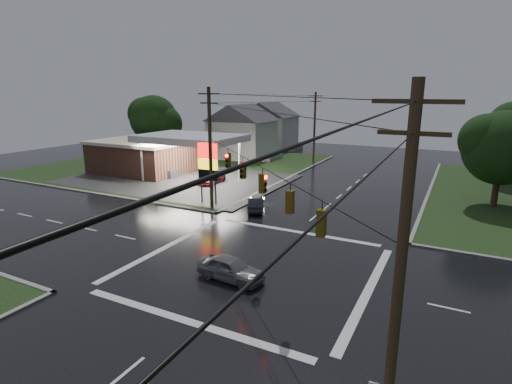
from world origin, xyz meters
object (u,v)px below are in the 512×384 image
at_px(car_pump, 212,179).
at_px(car_crossing, 231,268).
at_px(tree_ne_near, 504,148).
at_px(car_north, 256,204).
at_px(utility_pole_se, 400,272).
at_px(utility_pole_nw, 210,147).
at_px(pylon_sign, 208,163).
at_px(house_near, 242,131).
at_px(house_far, 269,125).
at_px(tree_nw_behind, 155,119).
at_px(utility_pole_n, 315,126).
at_px(gas_station, 151,154).

bearing_deg(car_pump, car_crossing, -54.38).
distance_m(tree_ne_near, car_north, 23.16).
bearing_deg(tree_ne_near, utility_pole_se, -98.38).
xyz_separation_m(utility_pole_nw, car_crossing, (9.08, -11.81, -5.02)).
bearing_deg(utility_pole_se, car_north, 126.58).
relative_size(pylon_sign, utility_pole_se, 0.55).
xyz_separation_m(car_north, car_pump, (-9.49, 7.12, 0.01)).
relative_size(utility_pole_se, tree_ne_near, 1.22).
distance_m(utility_pole_se, house_near, 54.77).
bearing_deg(house_near, house_far, 94.76).
relative_size(tree_nw_behind, car_pump, 2.29).
height_order(utility_pole_nw, utility_pole_se, same).
bearing_deg(utility_pole_nw, utility_pole_se, -45.00).
bearing_deg(utility_pole_n, house_far, 141.23).
bearing_deg(utility_pole_n, car_north, -81.49).
distance_m(utility_pole_nw, tree_nw_behind, 31.82).
height_order(house_far, tree_ne_near, tree_ne_near).
bearing_deg(house_near, pylon_sign, -67.72).
xyz_separation_m(utility_pole_n, house_near, (-11.45, -2.00, -1.06)).
bearing_deg(utility_pole_n, house_near, -170.09).
relative_size(utility_pole_nw, house_far, 1.00).
bearing_deg(utility_pole_se, utility_pole_n, 111.80).
bearing_deg(house_far, utility_pole_nw, -72.08).
distance_m(utility_pole_nw, house_far, 40.48).
relative_size(tree_nw_behind, car_north, 2.66).
bearing_deg(car_crossing, tree_nw_behind, 50.71).
bearing_deg(car_pump, house_far, 102.84).
relative_size(utility_pole_se, house_near, 1.00).
bearing_deg(pylon_sign, tree_ne_near, 25.01).
xyz_separation_m(utility_pole_n, car_crossing, (9.08, -40.31, -4.77)).
bearing_deg(tree_nw_behind, utility_pole_n, 18.21).
bearing_deg(gas_station, car_north, -24.24).
distance_m(house_far, car_pump, 31.36).
relative_size(house_far, car_crossing, 2.69).
bearing_deg(car_north, pylon_sign, -23.99).
relative_size(utility_pole_se, car_pump, 2.52).
distance_m(utility_pole_se, car_north, 25.51).
distance_m(pylon_sign, car_crossing, 16.64).
distance_m(pylon_sign, utility_pole_nw, 2.22).
height_order(utility_pole_se, car_crossing, utility_pole_se).
relative_size(gas_station, car_pump, 6.00).
distance_m(tree_ne_near, car_crossing, 28.75).
xyz_separation_m(pylon_sign, car_pump, (-4.39, 7.18, -3.38)).
height_order(utility_pole_nw, car_pump, utility_pole_nw).
bearing_deg(house_far, gas_station, -97.50).
bearing_deg(car_north, utility_pole_nw, -10.17).
bearing_deg(pylon_sign, gas_station, 148.78).
xyz_separation_m(house_far, car_crossing, (21.53, -50.31, -3.70)).
bearing_deg(utility_pole_nw, pylon_sign, 135.00).
xyz_separation_m(utility_pole_n, tree_ne_near, (23.64, -16.01, 0.09)).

